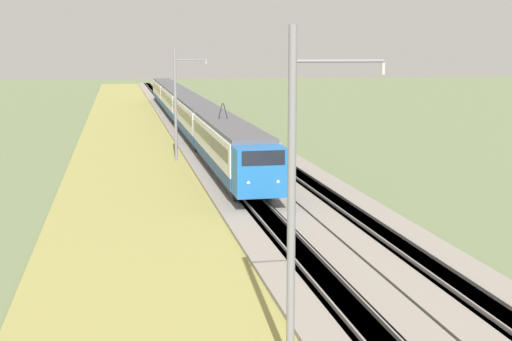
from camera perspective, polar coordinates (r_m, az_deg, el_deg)
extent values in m
cube|color=gray|center=(61.54, -4.12, 1.74)|extent=(240.00, 4.40, 0.30)
cube|color=gray|center=(62.24, 0.04, 1.85)|extent=(240.00, 4.40, 0.30)
cube|color=#4C4238|center=(61.54, -4.12, 1.74)|extent=(240.00, 1.57, 0.30)
cube|color=gray|center=(61.45, -4.61, 1.93)|extent=(240.00, 0.07, 0.15)
cube|color=gray|center=(61.57, -3.63, 1.96)|extent=(240.00, 0.07, 0.15)
cube|color=#4C4238|center=(62.24, 0.04, 1.85)|extent=(240.00, 1.57, 0.30)
cube|color=gray|center=(62.11, -0.45, 2.04)|extent=(240.00, 0.07, 0.15)
cube|color=gray|center=(62.31, 0.52, 2.07)|extent=(240.00, 0.07, 0.15)
cube|color=#99934C|center=(61.13, -10.00, 1.47)|extent=(240.00, 9.39, 0.12)
cube|color=blue|center=(37.61, 0.28, -0.05)|extent=(2.06, 2.73, 2.56)
cube|color=black|center=(37.17, 0.37, 1.17)|extent=(1.49, 2.27, 0.77)
sphere|color=#F2EAC6|center=(36.59, -0.62, -0.98)|extent=(0.20, 0.20, 0.20)
sphere|color=#F2EAC6|center=(36.90, 1.77, -0.90)|extent=(0.20, 0.20, 0.20)
cube|color=navy|center=(47.86, -2.15, 0.93)|extent=(18.73, 2.84, 0.72)
cube|color=silver|center=(47.69, -2.16, 2.45)|extent=(18.73, 2.84, 1.84)
cube|color=black|center=(47.67, -2.16, 2.63)|extent=(17.23, 2.86, 0.77)
cube|color=#515156|center=(47.56, -2.17, 3.70)|extent=(18.73, 2.61, 0.25)
cube|color=black|center=(47.96, -2.14, 0.18)|extent=(17.79, 2.41, 0.55)
cylinder|color=black|center=(40.51, -1.24, -1.36)|extent=(0.86, 0.12, 0.86)
cylinder|color=black|center=(40.70, 0.24, -1.31)|extent=(0.86, 0.12, 0.86)
cube|color=navy|center=(67.89, -4.80, 3.50)|extent=(20.79, 2.84, 0.72)
cube|color=silver|center=(67.76, -4.81, 4.58)|extent=(20.79, 2.84, 1.84)
cube|color=black|center=(67.75, -4.82, 4.70)|extent=(19.13, 2.86, 0.77)
cube|color=#515156|center=(67.68, -4.83, 5.46)|extent=(20.79, 2.61, 0.25)
cube|color=black|center=(67.96, -4.79, 2.97)|extent=(19.75, 2.41, 0.55)
cube|color=navy|center=(89.09, -6.30, 4.95)|extent=(20.79, 2.84, 0.72)
cube|color=silver|center=(89.00, -6.32, 5.77)|extent=(20.79, 2.84, 1.84)
cube|color=black|center=(88.99, -6.32, 5.86)|extent=(19.13, 2.86, 0.77)
cube|color=#515156|center=(88.93, -6.33, 6.44)|extent=(20.79, 2.61, 0.25)
cube|color=black|center=(89.15, -6.29, 4.54)|extent=(19.75, 2.41, 0.55)
cube|color=navy|center=(110.37, -7.23, 5.84)|extent=(20.79, 2.84, 0.72)
cube|color=silver|center=(110.29, -7.24, 6.50)|extent=(20.79, 2.84, 1.84)
cube|color=black|center=(110.28, -7.24, 6.58)|extent=(19.13, 2.86, 0.77)
cube|color=#515156|center=(110.24, -7.25, 7.04)|extent=(20.79, 2.61, 0.25)
cube|color=black|center=(110.41, -7.22, 5.51)|extent=(19.75, 2.41, 0.55)
cylinder|color=black|center=(50.24, -2.86, 4.79)|extent=(0.06, 0.33, 1.08)
cylinder|color=black|center=(50.29, -2.47, 4.80)|extent=(0.06, 0.33, 1.08)
cube|color=black|center=(40.77, -0.50, -2.55)|extent=(0.10, 0.10, 0.00)
cylinder|color=slate|center=(18.49, 2.85, -2.88)|extent=(0.22, 0.22, 9.25)
cylinder|color=slate|center=(18.38, 6.63, 8.70)|extent=(0.08, 2.40, 0.08)
cylinder|color=#B2ADA8|center=(18.78, 10.14, 8.02)|extent=(0.10, 0.10, 0.30)
cylinder|color=slate|center=(55.15, -6.46, 5.19)|extent=(0.22, 0.22, 8.75)
cylinder|color=slate|center=(55.10, -5.27, 8.83)|extent=(0.08, 2.40, 0.08)
cylinder|color=#B2ADA8|center=(55.23, -4.01, 8.64)|extent=(0.10, 0.10, 0.30)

